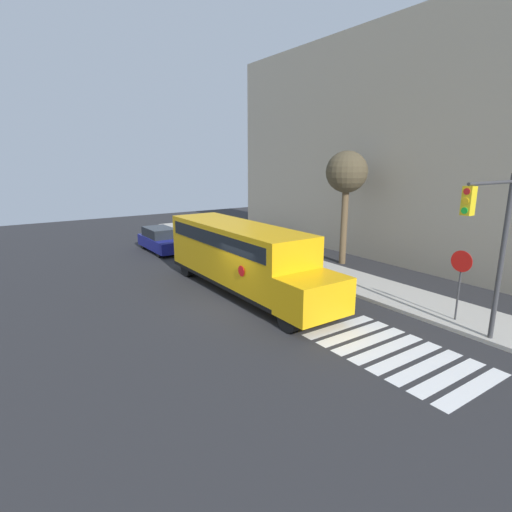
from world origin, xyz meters
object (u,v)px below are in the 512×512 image
at_px(tree_near_sidewalk, 347,175).
at_px(traffic_light, 492,238).
at_px(school_bus, 241,254).
at_px(stop_sign, 460,275).
at_px(parked_car, 161,240).

bearing_deg(tree_near_sidewalk, traffic_light, -23.47).
height_order(school_bus, traffic_light, traffic_light).
bearing_deg(tree_near_sidewalk, stop_sign, -19.69).
height_order(school_bus, parked_car, school_bus).
bearing_deg(parked_car, traffic_light, 9.45).
xyz_separation_m(parked_car, traffic_light, (19.29, 3.21, 2.87)).
height_order(parked_car, stop_sign, stop_sign).
height_order(stop_sign, tree_near_sidewalk, tree_near_sidewalk).
xyz_separation_m(traffic_light, tree_near_sidewalk, (-10.21, 4.43, 1.51)).
bearing_deg(traffic_light, parked_car, -170.55).
height_order(parked_car, traffic_light, traffic_light).
distance_m(parked_car, stop_sign, 18.37).
bearing_deg(parked_car, tree_near_sidewalk, 40.10).
distance_m(school_bus, parked_car, 10.09).
height_order(traffic_light, tree_near_sidewalk, tree_near_sidewalk).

